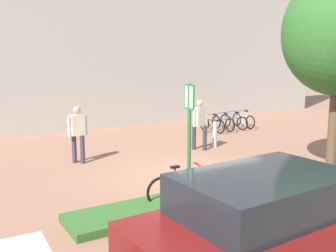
{
  "coord_description": "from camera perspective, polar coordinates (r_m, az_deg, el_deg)",
  "views": [
    {
      "loc": [
        -5.83,
        -8.26,
        3.11
      ],
      "look_at": [
        -0.0,
        1.38,
        1.16
      ],
      "focal_mm": 42.07,
      "sensor_mm": 36.0,
      "label": 1
    }
  ],
  "objects": [
    {
      "name": "ground_plane",
      "position": [
        10.58,
        3.91,
        -7.29
      ],
      "size": [
        60.0,
        60.0,
        0.0
      ],
      "primitive_type": "plane",
      "color": "#936651"
    },
    {
      "name": "building_facade",
      "position": [
        18.04,
        -12.59,
        15.6
      ],
      "size": [
        28.0,
        1.2,
        10.0
      ],
      "primitive_type": "cube",
      "color": "#B2ADA3",
      "rests_on": "ground"
    },
    {
      "name": "planter_strip",
      "position": [
        9.09,
        7.5,
        -9.73
      ],
      "size": [
        7.0,
        1.1,
        0.16
      ],
      "primitive_type": "cube",
      "color": "#336028",
      "rests_on": "ground"
    },
    {
      "name": "parking_sign_post",
      "position": [
        8.18,
        3.09,
        -0.17
      ],
      "size": [
        0.08,
        0.36,
        2.6
      ],
      "color": "#2D7238",
      "rests_on": "ground"
    },
    {
      "name": "bike_at_sign",
      "position": [
        8.6,
        2.15,
        -8.89
      ],
      "size": [
        1.68,
        0.42,
        0.86
      ],
      "color": "black",
      "rests_on": "ground"
    },
    {
      "name": "bike_rack_cluster",
      "position": [
        17.48,
        8.72,
        0.61
      ],
      "size": [
        2.64,
        1.73,
        0.83
      ],
      "color": "#99999E",
      "rests_on": "ground"
    },
    {
      "name": "bollard_steel",
      "position": [
        13.97,
        6.81,
        -1.22
      ],
      "size": [
        0.16,
        0.16,
        0.9
      ],
      "primitive_type": "cylinder",
      "color": "#ADADB2",
      "rests_on": "ground"
    },
    {
      "name": "person_shirt_blue",
      "position": [
        13.38,
        4.59,
        0.65
      ],
      "size": [
        0.6,
        0.44,
        1.72
      ],
      "color": "#2D2D38",
      "rests_on": "ground"
    },
    {
      "name": "person_casual_tan",
      "position": [
        11.95,
        -12.96,
        -0.68
      ],
      "size": [
        0.61,
        0.33,
        1.72
      ],
      "color": "#383342",
      "rests_on": "ground"
    },
    {
      "name": "car_maroon_wagon",
      "position": [
        5.97,
        14.54,
        -13.72
      ],
      "size": [
        4.37,
        2.16,
        1.54
      ],
      "color": "maroon",
      "rests_on": "ground"
    }
  ]
}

